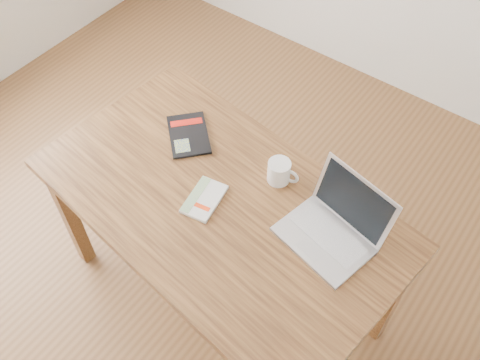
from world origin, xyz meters
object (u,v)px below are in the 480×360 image
Objects in this scene: black_guidebook at (189,135)px; laptop at (334,226)px; coffee_mug at (280,171)px; desk at (220,214)px; white_guidebook at (204,199)px.

black_guidebook is 0.71m from laptop.
laptop reaches higher than coffee_mug.
black_guidebook is (-0.30, 0.18, 0.10)m from desk.
white_guidebook reaches higher than desk.
laptop reaches higher than white_guidebook.
white_guidebook reaches higher than black_guidebook.
desk is at bearing 24.78° from white_guidebook.
white_guidebook is 0.33m from black_guidebook.
laptop is 2.90× the size of coffee_mug.
black_guidebook is at bearing 129.70° from white_guidebook.
black_guidebook reaches higher than desk.
desk is 11.73× the size of coffee_mug.
white_guidebook is 0.55× the size of laptop.
desk is at bearing -127.04° from coffee_mug.
white_guidebook is at bearing -87.93° from black_guidebook.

